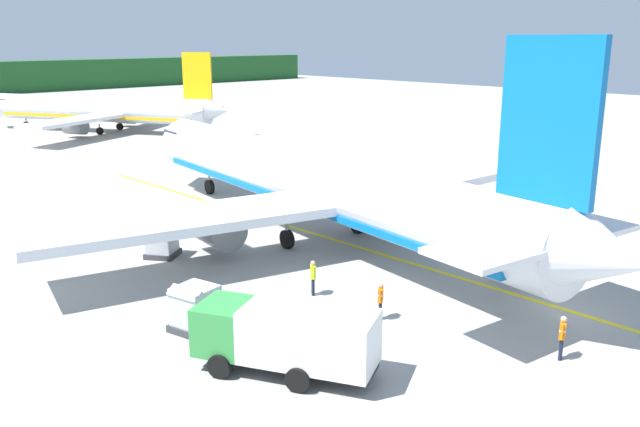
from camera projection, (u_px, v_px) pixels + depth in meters
The scene contains 11 objects.
ground at pixel (77, 168), 62.92m from camera, with size 240.00×320.00×0.20m, color #999993.
airliner_foreground at pixel (315, 183), 39.91m from camera, with size 34.52×41.67×11.90m.
airliner_mid_apron at pixel (103, 110), 84.95m from camera, with size 27.14×32.02×10.06m.
service_truck_baggage at pixel (285, 336), 23.89m from camera, with size 4.98×6.86×2.53m.
service_truck_catering at pixel (514, 240), 35.05m from camera, with size 5.28×5.90×2.71m.
cargo_container_near at pixel (162, 241), 36.92m from camera, with size 2.23×2.23×1.87m.
cargo_container_mid at pixel (195, 309), 27.57m from camera, with size 2.12×2.12×2.04m.
crew_marshaller at pixel (381, 298), 28.66m from camera, with size 0.52×0.45×1.65m.
crew_loader_right at pixel (313, 275), 31.35m from camera, with size 0.45×0.52×1.71m.
crew_supervisor at pixel (562, 334), 25.03m from camera, with size 0.59×0.38×1.75m.
apron_guide_line at pixel (373, 252), 37.94m from camera, with size 0.30×60.00×0.01m, color yellow.
Camera 1 is at (-26.09, -12.66, 11.81)m, focal length 37.52 mm.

